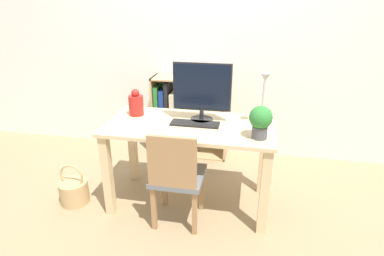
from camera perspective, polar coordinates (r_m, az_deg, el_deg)
The scene contains 11 objects.
ground_plane at distance 2.98m, azimuth -0.38°, elevation -12.83°, with size 10.00×10.00×0.00m, color #997F5B.
wall_back at distance 3.54m, azimuth 3.22°, elevation 15.67°, with size 8.00×0.05×2.60m.
desk at distance 2.67m, azimuth -0.41°, elevation -2.12°, with size 1.37×0.68×0.75m.
monitor at distance 2.61m, azimuth 1.79°, elevation 6.88°, with size 0.48×0.19×0.48m.
keyboard at distance 2.61m, azimuth 0.54°, elevation 0.79°, with size 0.40×0.13×0.02m.
vase at distance 2.83m, azimuth -9.93°, elevation 4.21°, with size 0.13×0.13×0.23m.
desk_lamp at distance 2.60m, azimuth 12.67°, elevation 6.14°, with size 0.10×0.19×0.43m.
potted_plant at distance 2.37m, azimuth 12.09°, elevation 1.33°, with size 0.17×0.17×0.25m.
chair at distance 2.49m, azimuth -2.80°, elevation -8.42°, with size 0.40×0.40×0.83m.
bookshelf at distance 3.65m, azimuth -2.66°, elevation 1.40°, with size 0.83×0.28×0.90m.
basket at distance 3.10m, azimuth -20.23°, elevation -10.48°, with size 0.25×0.25×0.38m.
Camera 1 is at (0.48, -2.37, 1.74)m, focal length 30.00 mm.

